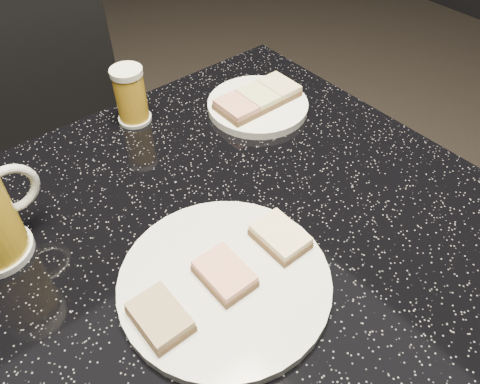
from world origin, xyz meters
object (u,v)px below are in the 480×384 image
at_px(plate_large, 225,282).
at_px(chair, 58,173).
at_px(plate_small, 258,106).
at_px(beer_tumbler, 131,96).
at_px(table, 240,309).

xyz_separation_m(plate_large, chair, (-0.01, 0.61, -0.26)).
xyz_separation_m(plate_small, beer_tumbler, (-0.18, 0.11, 0.04)).
bearing_deg(chair, table, -79.87).
height_order(plate_small, chair, chair).
height_order(plate_large, beer_tumbler, beer_tumbler).
height_order(plate_large, plate_small, same).
distance_m(plate_small, table, 0.36).
bearing_deg(plate_large, beer_tumbler, 76.37).
xyz_separation_m(table, beer_tumbler, (0.00, 0.29, 0.29)).
height_order(beer_tumbler, chair, chair).
relative_size(beer_tumbler, chair, 0.11).
bearing_deg(plate_small, beer_tumbler, 149.14).
height_order(table, chair, chair).
bearing_deg(table, chair, 100.13).
distance_m(table, chair, 0.55).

